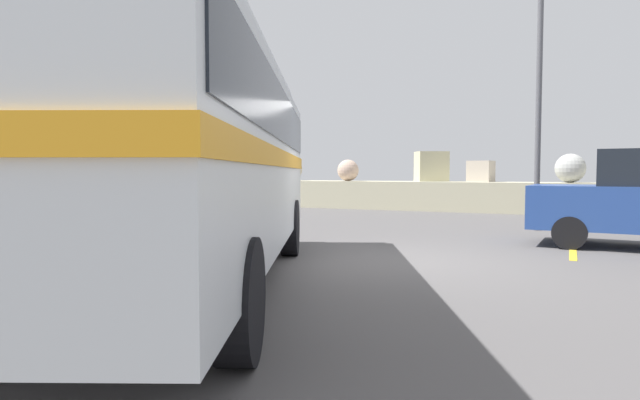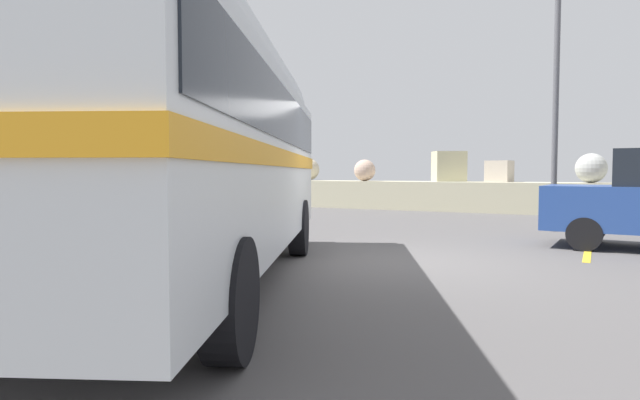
% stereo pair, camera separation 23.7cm
% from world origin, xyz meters
% --- Properties ---
extents(ground, '(32.00, 26.00, 0.02)m').
position_xyz_m(ground, '(0.00, 0.00, 0.01)').
color(ground, '#545152').
extents(breakwater, '(31.36, 2.32, 2.46)m').
position_xyz_m(breakwater, '(0.36, 11.80, 0.71)').
color(breakwater, '#BDB798').
rests_on(breakwater, ground).
extents(vintage_coach, '(5.73, 8.80, 3.70)m').
position_xyz_m(vintage_coach, '(-1.58, -2.97, 2.05)').
color(vintage_coach, black).
rests_on(vintage_coach, ground).
extents(second_coach, '(6.15, 8.70, 3.70)m').
position_xyz_m(second_coach, '(-6.52, -2.07, 2.05)').
color(second_coach, black).
rests_on(second_coach, ground).
extents(lamp_post, '(1.19, 0.24, 7.22)m').
position_xyz_m(lamp_post, '(2.08, 5.93, 4.03)').
color(lamp_post, '#5B5B60').
rests_on(lamp_post, ground).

